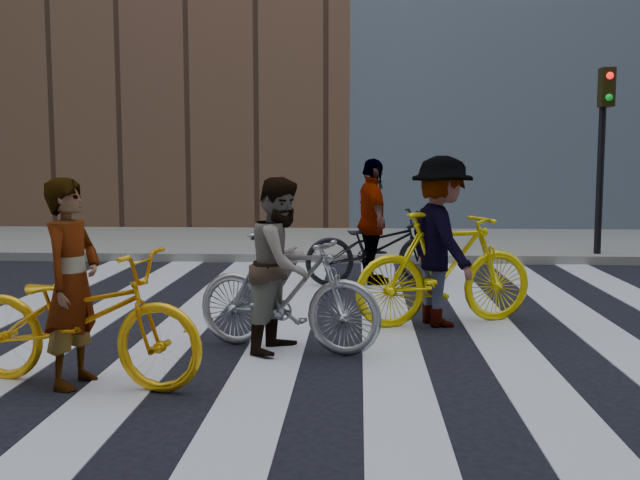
# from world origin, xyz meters

# --- Properties ---
(ground) EXTENTS (100.00, 100.00, 0.00)m
(ground) POSITION_xyz_m (0.00, 0.00, 0.00)
(ground) COLOR black
(ground) RESTS_ON ground
(sidewalk_far) EXTENTS (100.00, 5.00, 0.15)m
(sidewalk_far) POSITION_xyz_m (0.00, 7.50, 0.07)
(sidewalk_far) COLOR gray
(sidewalk_far) RESTS_ON ground
(zebra_crosswalk) EXTENTS (8.25, 10.00, 0.01)m
(zebra_crosswalk) POSITION_xyz_m (0.00, 0.00, 0.01)
(zebra_crosswalk) COLOR silver
(zebra_crosswalk) RESTS_ON ground
(traffic_signal) EXTENTS (0.22, 0.42, 3.33)m
(traffic_signal) POSITION_xyz_m (4.40, 5.32, 2.28)
(traffic_signal) COLOR black
(traffic_signal) RESTS_ON ground
(bike_yellow_left) EXTENTS (2.19, 1.11, 1.10)m
(bike_yellow_left) POSITION_xyz_m (-1.98, -2.09, 0.55)
(bike_yellow_left) COLOR #FFB10E
(bike_yellow_left) RESTS_ON ground
(bike_silver_mid) EXTENTS (1.92, 1.07, 1.11)m
(bike_silver_mid) POSITION_xyz_m (-0.43, -0.92, 0.55)
(bike_silver_mid) COLOR #9799A0
(bike_silver_mid) RESTS_ON ground
(bike_yellow_right) EXTENTS (2.13, 1.23, 1.24)m
(bike_yellow_right) POSITION_xyz_m (1.17, 0.27, 0.62)
(bike_yellow_right) COLOR yellow
(bike_yellow_right) RESTS_ON ground
(bike_dark_rear) EXTENTS (2.16, 1.15, 1.08)m
(bike_dark_rear) POSITION_xyz_m (0.48, 2.86, 0.54)
(bike_dark_rear) COLOR black
(bike_dark_rear) RESTS_ON ground
(rider_left) EXTENTS (0.50, 0.67, 1.66)m
(rider_left) POSITION_xyz_m (-2.03, -2.09, 0.83)
(rider_left) COLOR slate
(rider_left) RESTS_ON ground
(rider_mid) EXTENTS (0.84, 0.95, 1.64)m
(rider_mid) POSITION_xyz_m (-0.48, -0.92, 0.82)
(rider_mid) COLOR slate
(rider_mid) RESTS_ON ground
(rider_right) EXTENTS (1.04, 1.35, 1.84)m
(rider_right) POSITION_xyz_m (1.12, 0.27, 0.92)
(rider_right) COLOR slate
(rider_right) RESTS_ON ground
(rider_rear) EXTENTS (0.66, 1.13, 1.81)m
(rider_rear) POSITION_xyz_m (0.43, 2.86, 0.90)
(rider_rear) COLOR slate
(rider_rear) RESTS_ON ground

